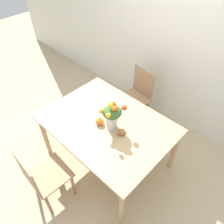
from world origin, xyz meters
The scene contains 8 objects.
ground_plane centered at (0.00, 0.00, 0.00)m, with size 12.00×12.00×0.00m, color tan.
wall_back centered at (0.00, 1.37, 1.35)m, with size 8.00×0.06×2.70m.
dining_table centered at (0.00, 0.00, 0.68)m, with size 1.52×1.13×0.75m.
flower_vase centered at (0.09, -0.01, 0.95)m, with size 0.22×0.27×0.39m.
pumpkin centered at (-0.05, -0.07, 0.79)m, with size 0.10×0.10×0.09m.
turkey_figurine centered at (0.24, -0.01, 0.79)m, with size 0.10×0.13×0.08m.
dining_chair_near_window centered at (-0.26, 0.89, 0.48)m, with size 0.48×0.48×0.91m.
dining_chair_far_side centered at (-0.12, -0.89, 0.48)m, with size 0.44×0.44×0.91m.
Camera 1 is at (1.27, -1.25, 2.66)m, focal length 35.00 mm.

